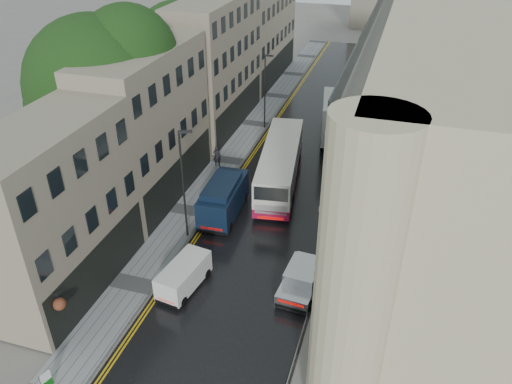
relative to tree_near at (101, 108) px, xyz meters
The scene contains 16 objects.
road 16.14m from the tree_near, 30.96° to the left, with size 9.00×85.00×0.02m, color black.
left_sidewalk 12.16m from the tree_near, 48.44° to the left, with size 2.70×85.00×0.12m, color gray.
right_sidewalk 20.59m from the tree_near, 22.73° to the left, with size 1.80×85.00×0.12m, color slate.
old_shop_row 10.50m from the tree_near, 73.04° to the left, with size 4.50×56.00×12.00m, color gray, non-canonical shape.
modern_block 23.58m from the tree_near, 14.74° to the left, with size 8.00×40.00×14.00m, color tan, non-canonical shape.
tree_near is the anchor object (origin of this frame).
tree_far 13.02m from the tree_near, 88.68° to the left, with size 9.24×9.24×12.46m, color black, non-canonical shape.
cream_bus 12.46m from the tree_near, ahead, with size 2.63×11.58×3.16m, color silver, non-canonical shape.
white_lorry 19.18m from the tree_near, 41.51° to the left, with size 2.50×8.33×4.38m, color silver, non-canonical shape.
silver_hatchback 18.24m from the tree_near, 27.71° to the right, with size 1.90×4.35×1.63m, color #A2A2A7, non-canonical shape.
white_van 14.26m from the tree_near, 47.94° to the right, with size 1.62×3.78×1.71m, color white, non-canonical shape.
navy_van 10.16m from the tree_near, 16.28° to the right, with size 2.23×5.59×2.85m, color black, non-canonical shape.
pedestrian 10.57m from the tree_near, 45.44° to the left, with size 0.66×0.43×1.81m, color black.
lamp_post_near 9.06m from the tree_near, 25.49° to the right, with size 0.86×0.19×7.64m, color black, non-canonical shape.
lamp_post_far 17.28m from the tree_near, 62.78° to the left, with size 0.81×0.18×7.16m, color black, non-canonical shape.
estate_sign 18.94m from the tree_near, 69.32° to the right, with size 0.08×0.55×0.92m, color white, non-canonical shape.
Camera 1 is at (7.55, -8.51, 20.02)m, focal length 35.00 mm.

